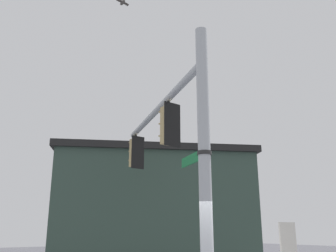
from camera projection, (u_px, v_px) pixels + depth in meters
name	position (u px, v px, depth m)	size (l,w,h in m)	color
signal_pole	(205.00, 168.00, 7.48)	(0.26, 0.26, 6.36)	#ADB2B7
mast_arm	(158.00, 109.00, 11.21)	(0.19, 0.19, 6.77)	#ADB2B7
traffic_light_nearest_pole	(168.00, 126.00, 10.07)	(0.54, 0.49, 1.31)	black
traffic_light_mid_inner	(135.00, 153.00, 13.68)	(0.54, 0.49, 1.31)	black
street_name_sign	(197.00, 156.00, 7.92)	(0.60, 1.40, 0.22)	#147238
bird_flying	(123.00, 2.00, 10.60)	(0.39, 0.28, 0.10)	#4C4742
storefront_building	(150.00, 212.00, 18.83)	(11.93, 11.77, 5.60)	#33473D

